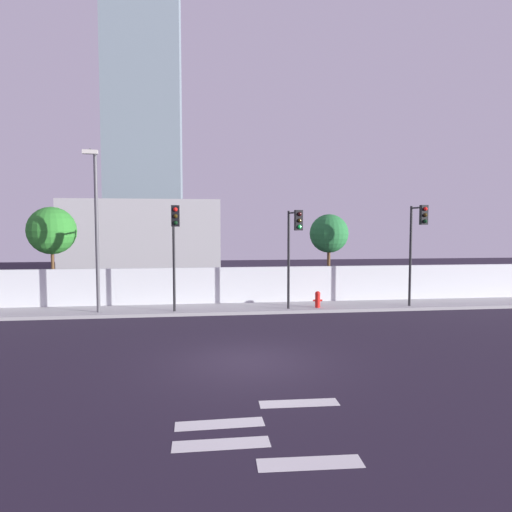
{
  "coord_description": "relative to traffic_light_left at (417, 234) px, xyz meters",
  "views": [
    {
      "loc": [
        -1.38,
        -12.96,
        4.0
      ],
      "look_at": [
        1.05,
        6.5,
        2.71
      ],
      "focal_mm": 31.49,
      "sensor_mm": 36.0,
      "label": 1
    }
  ],
  "objects": [
    {
      "name": "street_lamp_curbside",
      "position": [
        -14.68,
        0.53,
        0.61
      ],
      "size": [
        0.62,
        1.8,
        7.02
      ],
      "color": "#4C4C51",
      "rests_on": "sidewalk"
    },
    {
      "name": "traffic_light_center",
      "position": [
        -5.92,
        -0.04,
        -0.17
      ],
      "size": [
        0.47,
        1.33,
        4.57
      ],
      "color": "black",
      "rests_on": "sidewalk"
    },
    {
      "name": "fire_hydrant",
      "position": [
        -4.61,
        0.63,
        -3.09
      ],
      "size": [
        0.44,
        0.26,
        0.78
      ],
      "color": "red",
      "rests_on": "sidewalk"
    },
    {
      "name": "ground_plane",
      "position": [
        -8.76,
        -7.0,
        -3.66
      ],
      "size": [
        80.0,
        80.0,
        0.0
      ],
      "primitive_type": "plane",
      "color": "#251D2D"
    },
    {
      "name": "perimeter_wall",
      "position": [
        -8.76,
        2.49,
        -2.61
      ],
      "size": [
        36.0,
        0.18,
        1.8
      ],
      "primitive_type": "cube",
      "color": "silver",
      "rests_on": "sidewalk"
    },
    {
      "name": "traffic_light_right",
      "position": [
        -11.24,
        -0.11,
        -0.05
      ],
      "size": [
        0.39,
        1.48,
        4.74
      ],
      "color": "black",
      "rests_on": "sidewalk"
    },
    {
      "name": "roadside_tree_leftmost",
      "position": [
        -17.47,
        3.47,
        0.12
      ],
      "size": [
        2.37,
        2.37,
        4.98
      ],
      "color": "brown",
      "rests_on": "ground"
    },
    {
      "name": "sidewalk",
      "position": [
        -8.76,
        1.2,
        -3.58
      ],
      "size": [
        36.0,
        2.4,
        0.15
      ],
      "primitive_type": "cube",
      "color": "#A1A1A1",
      "rests_on": "ground"
    },
    {
      "name": "low_building_distant",
      "position": [
        -14.53,
        16.49,
        -0.65
      ],
      "size": [
        11.81,
        6.0,
        6.01
      ],
      "primitive_type": "cube",
      "color": "#A8A8A8",
      "rests_on": "ground"
    },
    {
      "name": "tower_on_skyline",
      "position": [
        -15.88,
        28.49,
        11.54
      ],
      "size": [
        7.69,
        5.0,
        30.39
      ],
      "primitive_type": "cube",
      "color": "slate",
      "rests_on": "ground"
    },
    {
      "name": "roadside_tree_midleft",
      "position": [
        -3.26,
        3.47,
        -0.06
      ],
      "size": [
        2.07,
        2.07,
        4.66
      ],
      "color": "brown",
      "rests_on": "ground"
    },
    {
      "name": "crosswalk_marking",
      "position": [
        -8.96,
        -11.53,
        -3.65
      ],
      "size": [
        3.64,
        3.05,
        0.01
      ],
      "color": "silver",
      "rests_on": "ground"
    },
    {
      "name": "traffic_light_left",
      "position": [
        0.0,
        0.0,
        0.0
      ],
      "size": [
        0.36,
        1.28,
        4.83
      ],
      "color": "black",
      "rests_on": "sidewalk"
    }
  ]
}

